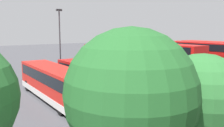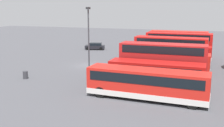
{
  "view_description": "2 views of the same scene",
  "coord_description": "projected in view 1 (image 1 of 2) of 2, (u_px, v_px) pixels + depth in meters",
  "views": [
    {
      "loc": [
        21.37,
        32.01,
        6.27
      ],
      "look_at": [
        0.95,
        4.54,
        1.53
      ],
      "focal_mm": 39.3,
      "sensor_mm": 36.0,
      "label": 1
    },
    {
      "loc": [
        38.13,
        16.59,
        8.84
      ],
      "look_at": [
        2.19,
        4.36,
        1.03
      ],
      "focal_mm": 44.59,
      "sensor_mm": 36.0,
      "label": 2
    }
  ],
  "objects": [
    {
      "name": "bus_single_deck_fifth",
      "position": [
        143.0,
        70.0,
        28.1
      ],
      "size": [
        2.99,
        10.9,
        2.95
      ],
      "color": "red",
      "rests_on": "ground"
    },
    {
      "name": "bus_double_decker_near_end",
      "position": [
        213.0,
        56.0,
        36.43
      ],
      "size": [
        2.75,
        10.12,
        4.55
      ],
      "color": "red",
      "rests_on": "ground"
    },
    {
      "name": "bus_single_deck_seventh",
      "position": [
        91.0,
        77.0,
        24.23
      ],
      "size": [
        2.69,
        10.32,
        2.95
      ],
      "color": "#B71411",
      "rests_on": "ground"
    },
    {
      "name": "lamp_post_tall",
      "position": [
        60.0,
        39.0,
        30.49
      ],
      "size": [
        0.7,
        0.3,
        8.77
      ],
      "color": "#38383D",
      "rests_on": "ground"
    },
    {
      "name": "bus_double_decker_sixth",
      "position": [
        119.0,
        66.0,
        25.93
      ],
      "size": [
        2.66,
        10.2,
        4.55
      ],
      "color": "#A51919",
      "rests_on": "ground"
    },
    {
      "name": "ground_plane",
      "position": [
        100.0,
        69.0,
        38.93
      ],
      "size": [
        140.0,
        140.0,
        0.0
      ],
      "primitive_type": "plane",
      "color": "#47474C"
    },
    {
      "name": "bus_single_deck_far_end",
      "position": [
        53.0,
        82.0,
        22.1
      ],
      "size": [
        3.09,
        11.76,
        2.95
      ],
      "color": "red",
      "rests_on": "ground"
    },
    {
      "name": "tree_midleft",
      "position": [
        202.0,
        99.0,
        9.81
      ],
      "size": [
        3.66,
        3.66,
        5.36
      ],
      "color": "#4C3823",
      "rests_on": "ground"
    },
    {
      "name": "car_hatchback_silver",
      "position": [
        145.0,
        56.0,
        51.94
      ],
      "size": [
        2.7,
        4.27,
        1.43
      ],
      "color": "black",
      "rests_on": "ground"
    },
    {
      "name": "waste_bin_yellow",
      "position": [
        29.0,
        69.0,
        36.58
      ],
      "size": [
        0.6,
        0.6,
        0.95
      ],
      "primitive_type": "cylinder",
      "color": "#333338",
      "rests_on": "ground"
    },
    {
      "name": "bus_double_decker_fourth",
      "position": [
        166.0,
        61.0,
        30.31
      ],
      "size": [
        2.98,
        10.33,
        4.55
      ],
      "color": "#B71411",
      "rests_on": "ground"
    },
    {
      "name": "tree_rightmost",
      "position": [
        131.0,
        95.0,
        7.95
      ],
      "size": [
        4.38,
        4.38,
        6.38
      ],
      "color": "#4C3823",
      "rests_on": "ground"
    },
    {
      "name": "bus_single_deck_third",
      "position": [
        181.0,
        65.0,
        32.65
      ],
      "size": [
        2.82,
        11.95,
        2.95
      ],
      "color": "#B71411",
      "rests_on": "ground"
    },
    {
      "name": "bus_double_decker_second",
      "position": [
        202.0,
        57.0,
        34.12
      ],
      "size": [
        2.72,
        10.73,
        4.55
      ],
      "color": "#B71411",
      "rests_on": "ground"
    }
  ]
}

